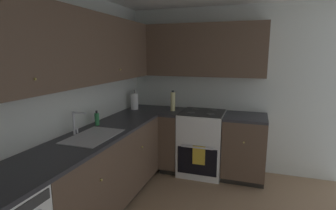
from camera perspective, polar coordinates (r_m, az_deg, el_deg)
The scene contains 14 objects.
wall_back at distance 2.74m, azimuth -25.88°, elevation -1.37°, with size 4.21×0.05×2.42m, color silver.
wall_right at distance 4.04m, azimuth 13.18°, elevation 3.07°, with size 0.05×3.12×2.42m, color silver.
lower_cabinets_back at distance 3.10m, azimuth -14.52°, elevation -14.16°, with size 2.05×0.62×0.88m.
countertop_back at distance 2.94m, azimuth -14.92°, elevation -6.16°, with size 3.25×0.60×0.04m, color #2D2D33.
lower_cabinets_right at distance 3.91m, azimuth 11.37°, elevation -8.68°, with size 0.62×1.46×0.88m.
countertop_right at distance 3.78m, azimuth 11.62°, elevation -2.21°, with size 0.60×1.46×0.03m.
oven_range at distance 3.96m, azimuth 7.34°, elevation -7.98°, with size 0.68×0.62×1.06m.
upper_cabinets_back at distance 2.77m, azimuth -20.17°, elevation 11.43°, with size 2.93×0.34×0.74m.
upper_cabinets_right at distance 3.90m, azimuth 5.71°, elevation 11.69°, with size 0.32×2.01×0.74m.
sink at distance 2.83m, azimuth -15.80°, elevation -7.35°, with size 0.62×0.40×0.10m.
faucet at distance 2.90m, azimuth -19.37°, elevation -3.27°, with size 0.07×0.16×0.25m.
soap_bottle at distance 3.22m, azimuth -15.13°, elevation -2.93°, with size 0.05×0.05×0.18m.
paper_towel_roll at distance 4.03m, azimuth -7.28°, elevation 0.82°, with size 0.11×0.11×0.31m.
oil_bottle at distance 3.90m, azimuth 1.06°, elevation 0.82°, with size 0.07×0.07×0.30m.
Camera 1 is at (-1.90, -0.36, 1.74)m, focal length 28.17 mm.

